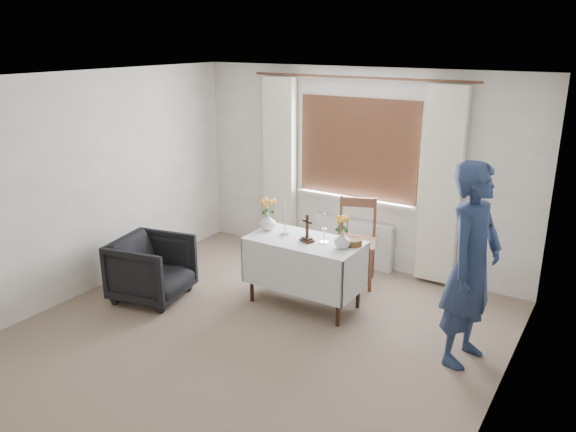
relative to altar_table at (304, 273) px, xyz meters
The scene contains 12 objects.
ground 1.15m from the altar_table, 93.37° to the right, with size 5.00×5.00×0.00m, color gray.
altar_table is the anchor object (origin of this frame).
wooden_chair 0.85m from the altar_table, 74.62° to the left, with size 0.47×0.47×1.02m, color brown, non-canonical shape.
armchair 1.72m from the altar_table, 153.57° to the right, with size 0.76×0.78×0.71m, color black.
person 1.89m from the altar_table, ahead, with size 0.68×0.45×1.86m, color navy.
radiator 1.34m from the altar_table, 92.76° to the left, with size 1.10×0.10×0.60m, color silver.
wooden_cross 0.54m from the altar_table, 34.59° to the right, with size 0.14×0.10×0.30m, color black, non-canonical shape.
candlestick_left 0.62m from the altar_table, behind, with size 0.11×0.11×0.37m, color white, non-canonical shape.
candlestick_right 0.59m from the altar_table, 10.00° to the left, with size 0.09×0.09×0.33m, color white, non-canonical shape.
flower_vase_left 0.71m from the altar_table, behind, with size 0.18×0.18×0.19m, color silver.
flower_vase_right 0.65m from the altar_table, ahead, with size 0.17×0.17×0.18m, color silver.
wicker_basket 0.67m from the altar_table, 14.34° to the left, with size 0.18×0.18×0.07m, color brown.
Camera 1 is at (2.90, -3.79, 2.85)m, focal length 35.00 mm.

